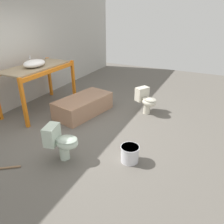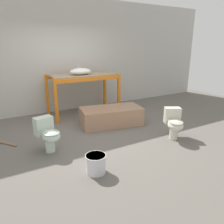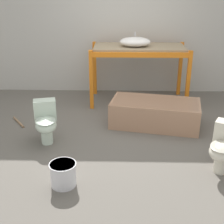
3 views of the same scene
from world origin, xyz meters
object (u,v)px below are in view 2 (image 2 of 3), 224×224
toilet_near (48,133)px  bathtub_main (111,115)px  sink_basin (81,71)px  toilet_far (174,122)px  bucket_white (96,163)px

toilet_near → bathtub_main: bearing=7.7°
sink_basin → bathtub_main: bearing=-74.1°
bathtub_main → toilet_far: (0.73, -1.38, 0.10)m
sink_basin → bathtub_main: 1.51m
sink_basin → bucket_white: sink_basin is taller
toilet_near → bucket_white: toilet_near is taller
bathtub_main → sink_basin: bearing=117.1°
bathtub_main → toilet_far: size_ratio=2.46×
toilet_near → bucket_white: (0.44, -1.09, -0.20)m
bathtub_main → toilet_near: (-1.71, -0.66, 0.10)m
toilet_near → toilet_far: bearing=-29.9°
sink_basin → toilet_near: size_ratio=0.94×
sink_basin → bathtub_main: (0.32, -1.11, -0.97)m
toilet_far → bucket_white: (-2.00, -0.37, -0.20)m
sink_basin → toilet_near: bearing=-128.2°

